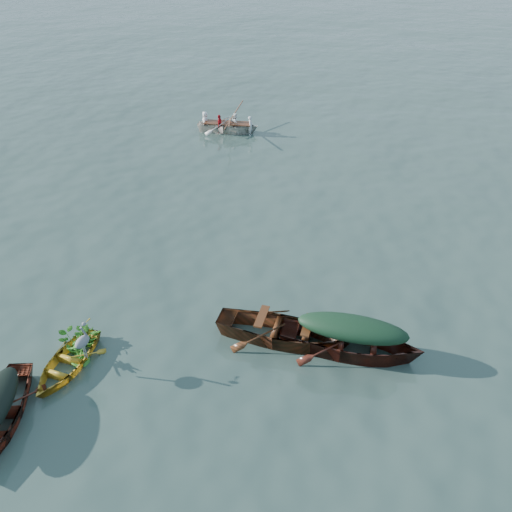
% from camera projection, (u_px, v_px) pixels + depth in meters
% --- Properties ---
extents(ground, '(140.00, 140.00, 0.00)m').
position_uv_depth(ground, '(181.00, 335.00, 12.19)').
color(ground, '#374D45').
rests_on(ground, ground).
extents(yellow_dinghy, '(1.49, 2.78, 0.68)m').
position_uv_depth(yellow_dinghy, '(68.00, 368.00, 11.32)').
color(yellow_dinghy, gold).
rests_on(yellow_dinghy, ground).
extents(dark_covered_boat, '(2.77, 3.72, 0.87)m').
position_uv_depth(dark_covered_boat, '(2.00, 424.00, 10.08)').
color(dark_covered_boat, '#502012').
rests_on(dark_covered_boat, ground).
extents(green_tarp_boat, '(4.75, 2.22, 1.08)m').
position_uv_depth(green_tarp_boat, '(349.00, 353.00, 11.69)').
color(green_tarp_boat, '#491D11').
rests_on(green_tarp_boat, ground).
extents(open_wooden_boat, '(4.71, 2.13, 1.07)m').
position_uv_depth(open_wooden_boat, '(284.00, 341.00, 12.02)').
color(open_wooden_boat, '#5C2C17').
rests_on(open_wooden_boat, ground).
extents(rowed_boat, '(4.14, 2.27, 0.93)m').
position_uv_depth(rowed_boat, '(228.00, 132.00, 23.40)').
color(rowed_boat, white).
rests_on(rowed_boat, ground).
extents(green_tarp_cover, '(2.61, 1.22, 0.52)m').
position_uv_depth(green_tarp_cover, '(353.00, 328.00, 11.24)').
color(green_tarp_cover, '#143320').
rests_on(green_tarp_cover, green_tarp_boat).
extents(thwart_benches, '(2.38, 1.20, 0.04)m').
position_uv_depth(thwart_benches, '(284.00, 324.00, 11.70)').
color(thwart_benches, '#4B2611').
rests_on(thwart_benches, open_wooden_boat).
extents(heron, '(0.33, 0.43, 0.92)m').
position_uv_depth(heron, '(83.00, 346.00, 10.76)').
color(heron, gray).
rests_on(heron, yellow_dinghy).
extents(dinghy_weeds, '(0.81, 0.98, 0.60)m').
position_uv_depth(dinghy_weeds, '(77.00, 331.00, 11.38)').
color(dinghy_weeds, '#2D6F1D').
rests_on(dinghy_weeds, yellow_dinghy).
extents(rowers, '(2.96, 1.82, 0.76)m').
position_uv_depth(rowers, '(227.00, 115.00, 22.92)').
color(rowers, silver).
rests_on(rowers, rowed_boat).
extents(oars, '(1.32, 2.66, 0.06)m').
position_uv_depth(oars, '(228.00, 122.00, 23.12)').
color(oars, brown).
rests_on(oars, rowed_boat).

